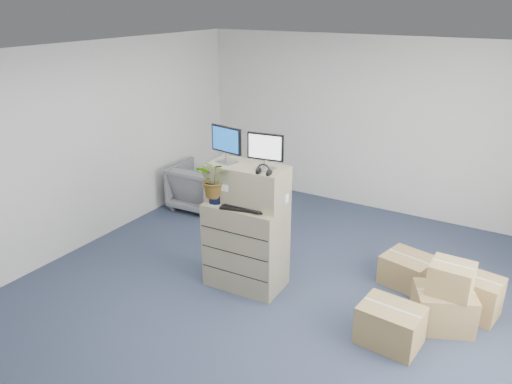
% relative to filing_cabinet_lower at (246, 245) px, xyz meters
% --- Properties ---
extents(ground, '(7.00, 7.00, 0.00)m').
position_rel_filing_cabinet_lower_xyz_m(ground, '(0.45, -0.34, -0.54)').
color(ground, '#2A324B').
rests_on(ground, ground).
extents(wall_back, '(6.00, 0.02, 2.80)m').
position_rel_filing_cabinet_lower_xyz_m(wall_back, '(0.45, 3.17, 0.86)').
color(wall_back, silver).
rests_on(wall_back, ground).
extents(filing_cabinet_lower, '(0.94, 0.60, 1.07)m').
position_rel_filing_cabinet_lower_xyz_m(filing_cabinet_lower, '(0.00, 0.00, 0.00)').
color(filing_cabinet_lower, gray).
rests_on(filing_cabinet_lower, ground).
extents(filing_cabinet_upper, '(0.94, 0.50, 0.46)m').
position_rel_filing_cabinet_lower_xyz_m(filing_cabinet_upper, '(-0.00, 0.05, 0.77)').
color(filing_cabinet_upper, gray).
rests_on(filing_cabinet_upper, filing_cabinet_lower).
extents(monitor_left, '(0.43, 0.20, 0.43)m').
position_rel_filing_cabinet_lower_xyz_m(monitor_left, '(-0.27, 0.03, 1.24)').
color(monitor_left, '#99999E').
rests_on(monitor_left, filing_cabinet_upper).
extents(monitor_right, '(0.42, 0.19, 0.42)m').
position_rel_filing_cabinet_lower_xyz_m(monitor_right, '(0.25, 0.03, 1.23)').
color(monitor_right, '#99999E').
rests_on(monitor_right, filing_cabinet_upper).
extents(headphones, '(0.16, 0.02, 0.16)m').
position_rel_filing_cabinet_lower_xyz_m(headphones, '(0.31, -0.12, 1.04)').
color(headphones, black).
rests_on(headphones, filing_cabinet_upper).
extents(keyboard, '(0.56, 0.34, 0.03)m').
position_rel_filing_cabinet_lower_xyz_m(keyboard, '(0.06, -0.12, 0.55)').
color(keyboard, black).
rests_on(keyboard, filing_cabinet_lower).
extents(mouse, '(0.11, 0.08, 0.03)m').
position_rel_filing_cabinet_lower_xyz_m(mouse, '(0.29, -0.09, 0.55)').
color(mouse, silver).
rests_on(mouse, filing_cabinet_lower).
extents(water_bottle, '(0.07, 0.07, 0.24)m').
position_rel_filing_cabinet_lower_xyz_m(water_bottle, '(0.04, 0.04, 0.66)').
color(water_bottle, '#96989E').
rests_on(water_bottle, filing_cabinet_lower).
extents(phone_dock, '(0.06, 0.05, 0.12)m').
position_rel_filing_cabinet_lower_xyz_m(phone_dock, '(-0.09, 0.03, 0.58)').
color(phone_dock, silver).
rests_on(phone_dock, filing_cabinet_lower).
extents(external_drive, '(0.23, 0.20, 0.06)m').
position_rel_filing_cabinet_lower_xyz_m(external_drive, '(0.30, 0.16, 0.57)').
color(external_drive, black).
rests_on(external_drive, filing_cabinet_lower).
extents(tissue_box, '(0.29, 0.18, 0.10)m').
position_rel_filing_cabinet_lower_xyz_m(tissue_box, '(0.32, 0.15, 0.65)').
color(tissue_box, '#3A86C8').
rests_on(tissue_box, external_drive).
extents(potted_plant, '(0.44, 0.48, 0.44)m').
position_rel_filing_cabinet_lower_xyz_m(potted_plant, '(-0.31, -0.16, 0.79)').
color(potted_plant, '#AFC59E').
rests_on(potted_plant, filing_cabinet_lower).
extents(office_chair, '(0.85, 0.80, 0.83)m').
position_rel_filing_cabinet_lower_xyz_m(office_chair, '(-1.95, 1.65, -0.12)').
color(office_chair, '#5B5B60').
rests_on(office_chair, ground).
extents(cardboard_boxes, '(1.43, 1.82, 0.77)m').
position_rel_filing_cabinet_lower_xyz_m(cardboard_boxes, '(2.12, 0.46, -0.29)').
color(cardboard_boxes, olive).
rests_on(cardboard_boxes, ground).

